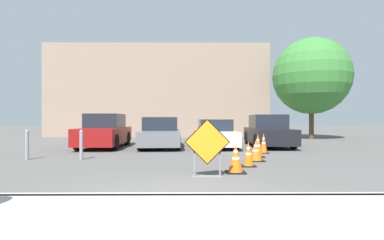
{
  "coord_description": "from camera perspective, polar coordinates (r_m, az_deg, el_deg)",
  "views": [
    {
      "loc": [
        0.34,
        -4.76,
        1.33
      ],
      "look_at": [
        0.43,
        7.78,
        1.3
      ],
      "focal_mm": 28.0,
      "sensor_mm": 36.0,
      "label": 1
    }
  ],
  "objects": [
    {
      "name": "curb_lip",
      "position": [
        4.93,
        -4.48,
        -14.64
      ],
      "size": [
        26.02,
        0.2,
        0.14
      ],
      "color": "#999993",
      "rests_on": "ground_plane"
    },
    {
      "name": "traffic_cone_nearest",
      "position": [
        7.55,
        8.3,
        -7.31
      ],
      "size": [
        0.48,
        0.48,
        0.72
      ],
      "color": "black",
      "rests_on": "ground_plane"
    },
    {
      "name": "road_closed_sign",
      "position": [
        6.88,
        2.92,
        -5.12
      ],
      "size": [
        1.04,
        0.2,
        1.33
      ],
      "color": "black",
      "rests_on": "ground_plane"
    },
    {
      "name": "parked_car_nearest",
      "position": [
        14.8,
        -16.25,
        -2.21
      ],
      "size": [
        1.88,
        4.46,
        1.59
      ],
      "rotation": [
        0.0,
        0.0,
        3.16
      ],
      "color": "maroon",
      "rests_on": "ground_plane"
    },
    {
      "name": "ground_plane",
      "position": [
        14.82,
        -1.74,
        -5.02
      ],
      "size": [
        96.0,
        96.0,
        0.0
      ],
      "primitive_type": "plane",
      "color": "#565451"
    },
    {
      "name": "sidewalk_strip",
      "position": [
        3.83,
        -5.76,
        -19.0
      ],
      "size": [
        26.02,
        2.3,
        0.14
      ],
      "color": "#999993",
      "rests_on": "ground_plane"
    },
    {
      "name": "bollard_nearest",
      "position": [
        10.53,
        -20.35,
        -4.29
      ],
      "size": [
        0.12,
        0.12,
        0.98
      ],
      "color": "gray",
      "rests_on": "ground_plane"
    },
    {
      "name": "street_tree_behind_lot",
      "position": [
        22.17,
        21.8,
        7.75
      ],
      "size": [
        5.18,
        5.18,
        6.87
      ],
      "color": "#513823",
      "rests_on": "ground_plane"
    },
    {
      "name": "traffic_cone_third",
      "position": [
        9.78,
        12.04,
        -5.78
      ],
      "size": [
        0.53,
        0.53,
        0.66
      ],
      "color": "black",
      "rests_on": "ground_plane"
    },
    {
      "name": "traffic_cone_fourth",
      "position": [
        10.76,
        12.44,
        -4.82
      ],
      "size": [
        0.45,
        0.45,
        0.82
      ],
      "color": "black",
      "rests_on": "ground_plane"
    },
    {
      "name": "traffic_cone_second",
      "position": [
        8.62,
        10.69,
        -6.42
      ],
      "size": [
        0.4,
        0.4,
        0.71
      ],
      "color": "black",
      "rests_on": "ground_plane"
    },
    {
      "name": "parked_car_second",
      "position": [
        14.44,
        -6.04,
        -2.55
      ],
      "size": [
        2.07,
        4.71,
        1.43
      ],
      "rotation": [
        0.0,
        0.0,
        3.2
      ],
      "color": "slate",
      "rests_on": "ground_plane"
    },
    {
      "name": "bollard_second",
      "position": [
        11.26,
        -28.91,
        -3.99
      ],
      "size": [
        0.12,
        0.12,
        0.99
      ],
      "color": "gray",
      "rests_on": "ground_plane"
    },
    {
      "name": "building_facade_backdrop",
      "position": [
        25.21,
        -6.2,
        5.18
      ],
      "size": [
        17.16,
        5.0,
        7.1
      ],
      "color": "gray",
      "rests_on": "ground_plane"
    },
    {
      "name": "parked_car_fourth",
      "position": [
        15.13,
        14.27,
        -2.22
      ],
      "size": [
        1.95,
        4.54,
        1.55
      ],
      "rotation": [
        0.0,
        0.0,
        3.1
      ],
      "color": "black",
      "rests_on": "ground_plane"
    },
    {
      "name": "traffic_cone_fifth",
      "position": [
        12.09,
        13.48,
        -4.35
      ],
      "size": [
        0.38,
        0.38,
        0.79
      ],
      "color": "black",
      "rests_on": "ground_plane"
    },
    {
      "name": "parked_car_third",
      "position": [
        14.56,
        4.36,
        -2.68
      ],
      "size": [
        1.85,
        4.65,
        1.32
      ],
      "rotation": [
        0.0,
        0.0,
        3.17
      ],
      "color": "silver",
      "rests_on": "ground_plane"
    }
  ]
}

